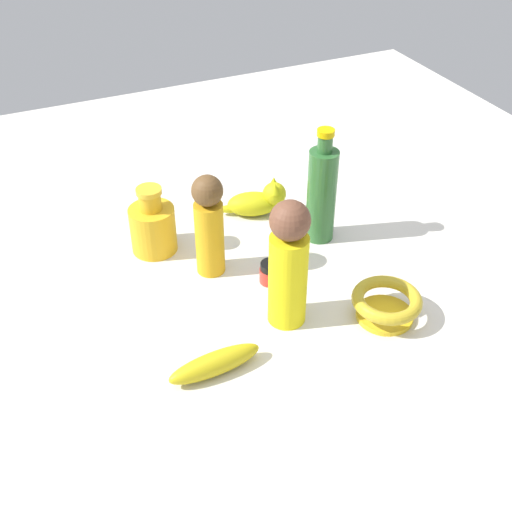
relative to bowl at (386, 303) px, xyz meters
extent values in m
plane|color=silver|center=(0.17, -0.21, -0.03)|extent=(2.00, 2.00, 0.00)
cylinder|color=gold|center=(0.00, 0.00, -0.03)|extent=(0.11, 0.11, 0.01)
torus|color=gold|center=(0.00, 0.00, 0.01)|extent=(0.13, 0.13, 0.02)
cylinder|color=#2C612D|center=(-0.01, -0.28, 0.07)|extent=(0.06, 0.06, 0.21)
cylinder|color=#2C612D|center=(-0.01, -0.28, 0.19)|extent=(0.03, 0.03, 0.04)
cylinder|color=#D4AD05|center=(-0.01, -0.28, 0.21)|extent=(0.04, 0.04, 0.01)
cylinder|color=#B82F24|center=(0.15, -0.18, -0.02)|extent=(0.04, 0.04, 0.03)
cylinder|color=#CAA704|center=(0.15, -0.18, -0.01)|extent=(0.04, 0.04, 0.00)
cylinder|color=black|center=(0.15, -0.18, 0.00)|extent=(0.04, 0.04, 0.01)
cylinder|color=gold|center=(0.24, -0.27, 0.04)|extent=(0.08, 0.08, 0.16)
sphere|color=brown|center=(0.24, -0.27, 0.15)|extent=(0.06, 0.06, 0.06)
ellipsoid|color=gold|center=(0.34, 0.00, -0.01)|extent=(0.17, 0.05, 0.04)
cylinder|color=gold|center=(0.32, -0.38, 0.02)|extent=(0.10, 0.10, 0.10)
cylinder|color=gold|center=(0.32, -0.38, 0.08)|extent=(0.05, 0.05, 0.04)
cylinder|color=gold|center=(0.32, -0.38, 0.11)|extent=(0.05, 0.05, 0.01)
cylinder|color=yellow|center=(0.17, -0.07, 0.06)|extent=(0.10, 0.10, 0.18)
sphere|color=brown|center=(0.17, -0.07, 0.18)|extent=(0.07, 0.07, 0.07)
ellipsoid|color=gold|center=(0.08, -0.42, -0.01)|extent=(0.13, 0.10, 0.05)
sphere|color=gold|center=(0.03, -0.41, 0.02)|extent=(0.05, 0.05, 0.05)
cone|color=gold|center=(0.03, -0.42, 0.04)|extent=(0.02, 0.02, 0.02)
cone|color=gold|center=(0.04, -0.39, 0.04)|extent=(0.02, 0.02, 0.02)
ellipsoid|color=gold|center=(0.13, -0.44, -0.02)|extent=(0.06, 0.04, 0.02)
camera|label=1|loc=(0.59, 0.73, 0.79)|focal=45.90mm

